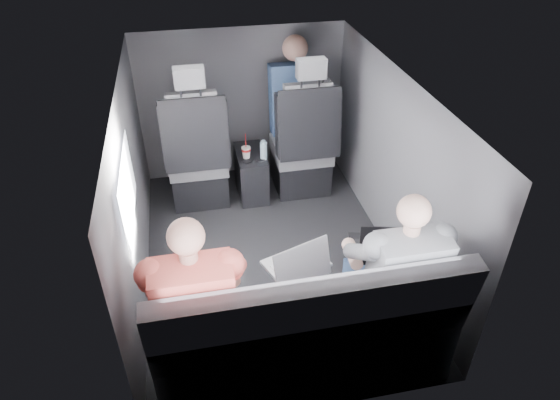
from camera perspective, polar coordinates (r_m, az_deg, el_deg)
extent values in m
plane|color=black|center=(3.79, -1.16, -6.36)|extent=(2.60, 2.60, 0.00)
plane|color=#B2B2AD|center=(3.08, -1.45, 12.98)|extent=(2.60, 2.60, 0.00)
cube|color=#56565B|center=(3.38, -16.48, 0.58)|extent=(0.02, 2.60, 1.35)
cube|color=#56565B|center=(3.63, 12.84, 3.76)|extent=(0.02, 2.60, 1.35)
cube|color=#56565B|center=(4.53, -4.34, 10.91)|extent=(1.80, 0.02, 1.35)
cube|color=#56565B|center=(2.42, 4.53, -14.01)|extent=(1.80, 0.02, 1.35)
cube|color=white|center=(3.00, -17.00, 1.05)|extent=(0.02, 0.75, 0.42)
cube|color=black|center=(3.99, 3.35, 9.54)|extent=(0.35, 0.11, 0.59)
cube|color=black|center=(4.41, -9.16, 2.11)|extent=(0.46, 0.48, 0.30)
cube|color=slate|center=(4.28, -9.42, 4.57)|extent=(0.48, 0.46, 0.14)
cube|color=slate|center=(3.93, -9.73, 7.83)|extent=(0.38, 0.18, 0.61)
cube|color=black|center=(3.94, -12.89, 7.07)|extent=(0.08, 0.21, 0.53)
cube|color=black|center=(3.95, -6.48, 7.79)|extent=(0.08, 0.21, 0.53)
cube|color=black|center=(3.87, -9.65, 7.28)|extent=(0.50, 0.11, 0.58)
cube|color=slate|center=(3.72, -10.36, 13.63)|extent=(0.22, 0.10, 0.15)
cube|color=black|center=(4.51, 2.29, 3.36)|extent=(0.46, 0.48, 0.30)
cube|color=slate|center=(4.38, 2.42, 5.81)|extent=(0.48, 0.46, 0.14)
cube|color=slate|center=(4.04, 3.22, 9.08)|extent=(0.38, 0.18, 0.61)
cube|color=black|center=(4.01, 0.13, 8.43)|extent=(0.08, 0.21, 0.53)
cube|color=black|center=(4.11, 6.22, 8.92)|extent=(0.08, 0.21, 0.53)
cube|color=black|center=(3.99, 3.45, 8.55)|extent=(0.50, 0.11, 0.58)
cube|color=slate|center=(3.84, 3.59, 14.77)|extent=(0.22, 0.10, 0.15)
cube|color=black|center=(4.38, -3.31, 3.05)|extent=(0.24, 0.48, 0.40)
cylinder|color=black|center=(4.17, -3.83, 4.53)|extent=(0.09, 0.09, 0.01)
cylinder|color=black|center=(4.18, -2.34, 4.69)|extent=(0.09, 0.09, 0.01)
cube|color=slate|center=(2.93, 2.62, -15.85)|extent=(1.60, 0.50, 0.45)
cube|color=slate|center=(2.44, 4.21, -13.08)|extent=(1.60, 0.17, 0.47)
cylinder|color=red|center=(4.16, -3.90, 5.77)|extent=(0.08, 0.08, 0.02)
cylinder|color=white|center=(4.16, -3.91, 5.98)|extent=(0.08, 0.08, 0.01)
cylinder|color=red|center=(4.12, -3.95, 6.80)|extent=(0.01, 0.01, 0.12)
cylinder|color=#AFCDEC|center=(4.16, -1.89, 5.64)|extent=(0.06, 0.06, 0.15)
cylinder|color=#AFCDEC|center=(4.12, -1.91, 6.68)|extent=(0.03, 0.03, 0.02)
cube|color=white|center=(2.80, -9.07, -8.46)|extent=(0.35, 0.29, 0.02)
cube|color=silver|center=(2.79, -9.07, -8.50)|extent=(0.27, 0.19, 0.00)
cube|color=white|center=(2.84, -9.19, -7.43)|extent=(0.10, 0.07, 0.00)
cube|color=white|center=(2.63, -9.08, -8.66)|extent=(0.30, 0.15, 0.21)
cube|color=white|center=(2.64, -9.09, -8.59)|extent=(0.26, 0.12, 0.18)
cube|color=#BABBC0|center=(2.84, 1.85, -7.25)|extent=(0.40, 0.34, 0.02)
cube|color=silver|center=(2.82, 1.92, -7.28)|extent=(0.30, 0.22, 0.00)
cube|color=#BABBC0|center=(2.89, 1.53, -6.18)|extent=(0.11, 0.08, 0.00)
cube|color=#BABBC0|center=(2.66, 2.62, -7.39)|extent=(0.34, 0.18, 0.22)
cube|color=white|center=(2.66, 2.59, -7.32)|extent=(0.30, 0.15, 0.19)
cube|color=black|center=(3.01, 11.14, -5.24)|extent=(0.39, 0.31, 0.02)
cube|color=black|center=(2.99, 11.26, -5.26)|extent=(0.30, 0.19, 0.00)
cube|color=black|center=(3.05, 10.69, -4.26)|extent=(0.11, 0.08, 0.00)
cube|color=black|center=(2.83, 12.46, -5.22)|extent=(0.34, 0.15, 0.23)
cube|color=white|center=(2.84, 12.41, -5.16)|extent=(0.30, 0.12, 0.19)
cube|color=#39383E|center=(2.76, -11.74, -12.00)|extent=(0.14, 0.42, 0.12)
cube|color=#39383E|center=(2.75, -7.34, -11.52)|extent=(0.14, 0.42, 0.12)
cube|color=#39383E|center=(3.12, -11.25, -12.78)|extent=(0.12, 0.12, 0.45)
cube|color=#39383E|center=(3.11, -7.34, -12.35)|extent=(0.12, 0.12, 0.45)
cube|color=#C86141|center=(2.45, -9.75, -11.34)|extent=(0.38, 0.26, 0.51)
sphere|color=tan|center=(2.23, -10.71, -4.13)|extent=(0.17, 0.17, 0.17)
cylinder|color=tan|center=(2.72, -13.96, -8.83)|extent=(0.11, 0.26, 0.11)
cylinder|color=tan|center=(2.71, -5.93, -7.94)|extent=(0.11, 0.26, 0.11)
cube|color=navy|center=(2.90, 10.14, -8.98)|extent=(0.14, 0.41, 0.12)
cube|color=navy|center=(2.97, 13.84, -8.32)|extent=(0.14, 0.41, 0.12)
cube|color=navy|center=(3.24, 8.34, -10.14)|extent=(0.12, 0.12, 0.45)
cube|color=navy|center=(3.30, 11.71, -9.54)|extent=(0.12, 0.12, 0.45)
cube|color=slate|center=(2.65, 14.19, -7.93)|extent=(0.37, 0.25, 0.50)
sphere|color=#D3A490|center=(2.45, 15.08, -1.24)|extent=(0.17, 0.17, 0.17)
cylinder|color=#D3A490|center=(2.84, 8.31, -6.07)|extent=(0.10, 0.26, 0.11)
cylinder|color=#D3A490|center=(2.96, 15.08, -5.00)|extent=(0.10, 0.26, 0.11)
cube|color=navy|center=(4.36, 1.70, 11.52)|extent=(0.42, 0.27, 0.61)
sphere|color=tan|center=(4.23, 1.74, 16.97)|extent=(0.21, 0.21, 0.21)
cube|color=navy|center=(4.53, 1.47, 8.43)|extent=(0.36, 0.42, 0.13)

